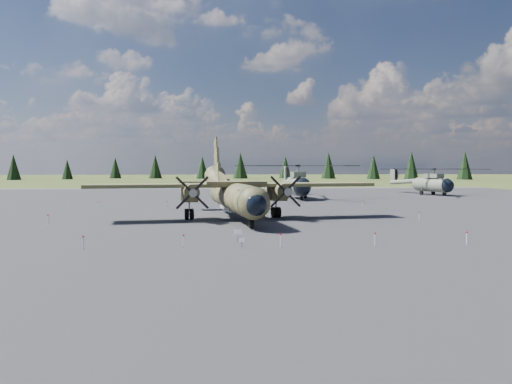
{
  "coord_description": "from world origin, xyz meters",
  "views": [
    {
      "loc": [
        -1.92,
        -44.06,
        5.05
      ],
      "look_at": [
        1.66,
        2.0,
        2.63
      ],
      "focal_mm": 35.0,
      "sensor_mm": 36.0,
      "label": 1
    }
  ],
  "objects": [
    {
      "name": "transport_plane",
      "position": [
        -0.46,
        4.06,
        2.59
      ],
      "size": [
        27.37,
        24.7,
        9.01
      ],
      "rotation": [
        0.0,
        0.0,
        0.14
      ],
      "color": "#313A1F",
      "rests_on": "ground"
    },
    {
      "name": "helicopter_near",
      "position": [
        10.24,
        31.13,
        3.7
      ],
      "size": [
        20.89,
        24.43,
        5.22
      ],
      "rotation": [
        0.0,
        0.0,
        0.02
      ],
      "color": "#66695B",
      "rests_on": "ground"
    },
    {
      "name": "helicopter_mid",
      "position": [
        35.07,
        39.39,
        3.29
      ],
      "size": [
        22.98,
        23.41,
        4.64
      ],
      "rotation": [
        0.0,
        0.0,
        0.31
      ],
      "color": "#66695B",
      "rests_on": "ground"
    },
    {
      "name": "treeline",
      "position": [
        -2.55,
        1.53,
        4.89
      ],
      "size": [
        334.68,
        332.91,
        11.0
      ],
      "color": "black",
      "rests_on": "ground"
    },
    {
      "name": "info_placard_right",
      "position": [
        -0.44,
        -13.48,
        0.4
      ],
      "size": [
        0.4,
        0.2,
        0.6
      ],
      "rotation": [
        0.0,
        0.0,
        0.11
      ],
      "color": "gray",
      "rests_on": "ground"
    },
    {
      "name": "barrier_fence",
      "position": [
        -0.46,
        -0.08,
        0.51
      ],
      "size": [
        33.12,
        29.62,
        0.85
      ],
      "color": "silver",
      "rests_on": "ground"
    },
    {
      "name": "ground",
      "position": [
        0.0,
        0.0,
        0.0
      ],
      "size": [
        500.0,
        500.0,
        0.0
      ],
      "primitive_type": "plane",
      "color": "#555C29",
      "rests_on": "ground"
    },
    {
      "name": "apron",
      "position": [
        0.0,
        10.0,
        0.0
      ],
      "size": [
        120.0,
        120.0,
        0.04
      ],
      "primitive_type": "cube",
      "color": "slate",
      "rests_on": "ground"
    },
    {
      "name": "info_placard_left",
      "position": [
        -0.56,
        -10.83,
        0.53
      ],
      "size": [
        0.53,
        0.27,
        0.79
      ],
      "rotation": [
        0.0,
        0.0,
        0.12
      ],
      "color": "gray",
      "rests_on": "ground"
    }
  ]
}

